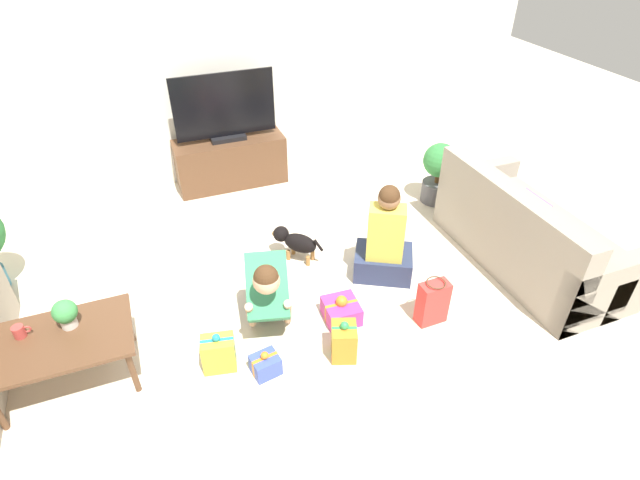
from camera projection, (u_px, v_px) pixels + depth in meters
The scene contains 17 objects.
ground_plane at pixel (274, 311), 4.27m from camera, with size 16.00×16.00×0.00m, color beige.
wall_back at pixel (198, 70), 5.50m from camera, with size 8.40×0.06×2.60m.
sofa_right at pixel (527, 236), 4.64m from camera, with size 0.87×1.89×0.86m.
coffee_table at pixel (60, 344), 3.45m from camera, with size 0.98×0.64×0.44m.
tv_console at pixel (231, 162), 5.92m from camera, with size 1.27×0.46×0.57m.
tv at pixel (225, 111), 5.56m from camera, with size 1.14×0.20×0.77m.
potted_plant_corner_right at pixel (439, 170), 5.53m from camera, with size 0.38×0.38×0.70m.
person_kneeling at pixel (268, 288), 3.98m from camera, with size 0.50×0.83×0.80m.
person_sitting at pixel (385, 244), 4.47m from camera, with size 0.65×0.62×0.96m.
dog at pixel (295, 241), 4.76m from camera, with size 0.40×0.42×0.32m.
gift_box_a at pixel (344, 341), 3.79m from camera, with size 0.25×0.27×0.35m.
gift_box_b at pixel (265, 365), 3.69m from camera, with size 0.23×0.20×0.21m.
gift_box_c at pixel (341, 310), 4.15m from camera, with size 0.30×0.31×0.24m.
gift_box_d at pixel (219, 353), 3.70m from camera, with size 0.27×0.21×0.34m.
gift_bag_a at pixel (433, 302), 4.07m from camera, with size 0.25×0.16×0.42m.
mug at pixel (19, 332), 3.42m from camera, with size 0.12×0.08×0.09m.
tabletop_plant at pixel (65, 313), 3.46m from camera, with size 0.17×0.17×0.22m.
Camera 1 is at (-0.76, -3.04, 2.99)m, focal length 28.00 mm.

